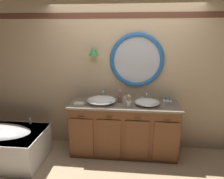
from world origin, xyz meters
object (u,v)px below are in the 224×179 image
sink_basin_right (147,102)px  folded_hand_towel (79,104)px  toothbrush_holder_right (129,104)px  toothbrush_holder_left (120,99)px  sink_basin_left (101,100)px  toiletry_basket (167,102)px  soap_dispenser (125,100)px

sink_basin_right → folded_hand_towel: size_ratio=2.48×
toothbrush_holder_right → folded_hand_towel: size_ratio=1.25×
toothbrush_holder_left → folded_hand_towel: (-0.65, -0.22, -0.04)m
folded_hand_towel → sink_basin_left: bearing=19.5°
toothbrush_holder_left → toiletry_basket: 0.79m
sink_basin_right → folded_hand_towel: bearing=-173.6°
soap_dispenser → toiletry_basket: soap_dispenser is taller
sink_basin_left → folded_hand_towel: (-0.35, -0.12, -0.04)m
toothbrush_holder_left → soap_dispenser: bearing=-41.2°
sink_basin_left → folded_hand_towel: size_ratio=2.95×
sink_basin_left → toothbrush_holder_left: (0.30, 0.10, -0.00)m
sink_basin_left → toothbrush_holder_left: bearing=18.1°
sink_basin_right → toothbrush_holder_left: (-0.45, 0.10, 0.01)m
soap_dispenser → folded_hand_towel: 0.76m
sink_basin_right → soap_dispenser: bearing=178.0°
sink_basin_right → toothbrush_holder_right: size_ratio=1.98×
toothbrush_holder_right → sink_basin_left: bearing=166.3°
folded_hand_towel → toothbrush_holder_left: bearing=18.9°
toothbrush_holder_left → toothbrush_holder_right: toothbrush_holder_left is taller
toothbrush_holder_right → toiletry_basket: 0.67m
toothbrush_holder_left → toothbrush_holder_right: 0.26m
sink_basin_right → toothbrush_holder_right: 0.31m
toothbrush_holder_left → folded_hand_towel: size_ratio=1.35×
toothbrush_holder_left → folded_hand_towel: bearing=-161.1°
sink_basin_left → soap_dispenser: soap_dispenser is taller
sink_basin_left → sink_basin_right: 0.75m
sink_basin_left → soap_dispenser: size_ratio=3.11×
sink_basin_left → toiletry_basket: 1.10m
toothbrush_holder_right → folded_hand_towel: (-0.81, -0.01, -0.03)m
toothbrush_holder_left → folded_hand_towel: 0.69m
sink_basin_left → toiletry_basket: size_ratio=3.57×
toothbrush_holder_right → toiletry_basket: (0.63, 0.21, -0.02)m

